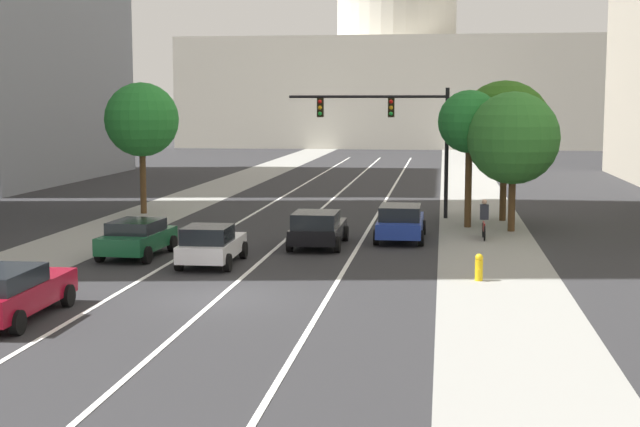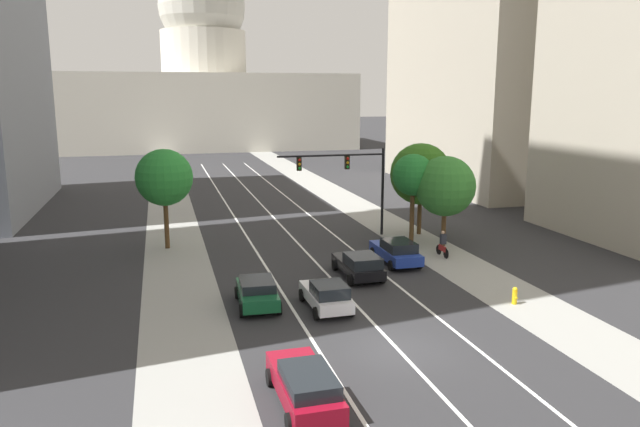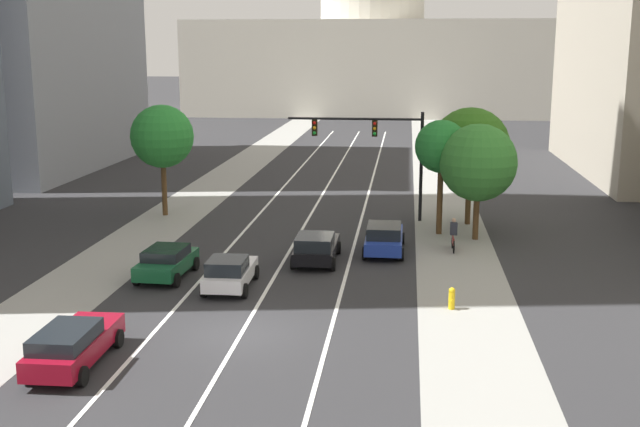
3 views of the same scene
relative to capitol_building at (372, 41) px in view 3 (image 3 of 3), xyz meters
The scene contains 19 objects.
ground_plane 61.24m from the capitol_building, 90.00° to the right, with size 400.00×400.00×0.00m, color #2B2B2D.
sidewalk_left 66.70m from the capitol_building, 97.40° to the right, with size 4.05×130.00×0.01m, color gray.
sidewalk_right 66.70m from the capitol_building, 82.60° to the right, with size 4.05×130.00×0.01m, color gray.
lane_stripe_left 76.11m from the capitol_building, 92.45° to the right, with size 0.16×90.00×0.01m, color white.
lane_stripe_center 76.04m from the capitol_building, 90.00° to the right, with size 0.16×90.00×0.01m, color white.
lane_stripe_right 76.11m from the capitol_building, 87.55° to the right, with size 0.16×90.00×0.01m, color white.
capitol_building is the anchor object (origin of this frame).
car_white 95.48m from the capitol_building, 90.97° to the right, with size 1.98×4.10×1.48m.
car_crimson 104.39m from the capitol_building, 92.67° to the right, with size 2.00×4.79×1.48m.
car_blue 88.73m from the capitol_building, 86.85° to the right, with size 2.05×4.77×1.53m.
car_black 90.89m from the capitol_building, 88.98° to the right, with size 2.11×4.54×1.50m.
car_green 94.22m from the capitol_building, 92.96° to the right, with size 2.16×4.12×1.40m.
traffic_signal_mast 80.69m from the capitol_building, 87.01° to the right, with size 8.07×0.39×6.53m.
fire_hydrant 97.47m from the capitol_building, 85.38° to the right, with size 0.26×0.35×0.91m.
cyclist 88.28m from the capitol_building, 84.54° to the right, with size 0.36×1.70×1.72m.
street_tree_near_right 85.49m from the capitol_building, 83.48° to the right, with size 4.15×4.15×6.30m.
street_tree_far_right 84.14m from the capitol_building, 84.69° to the right, with size 2.92×2.92×6.39m.
street_tree_mid_left 81.15m from the capitol_building, 96.38° to the right, with size 3.85×3.85×6.85m.
street_tree_mid_right 81.71m from the capitol_building, 83.28° to the right, with size 4.58×4.58×6.88m.
Camera 3 is at (5.88, -26.79, 10.33)m, focal length 44.27 mm.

